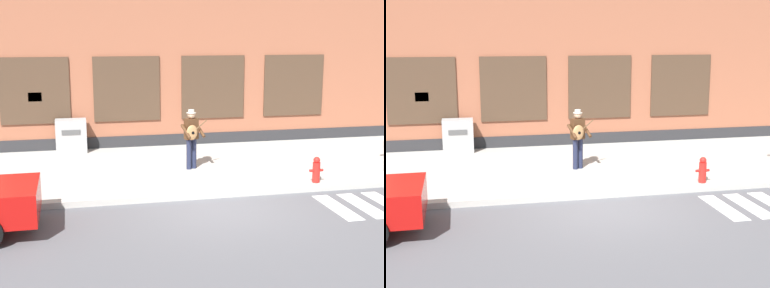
{
  "view_description": "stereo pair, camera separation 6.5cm",
  "coord_description": "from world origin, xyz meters",
  "views": [
    {
      "loc": [
        -3.25,
        -11.71,
        4.08
      ],
      "look_at": [
        -0.47,
        1.05,
        1.37
      ],
      "focal_mm": 50.0,
      "sensor_mm": 36.0,
      "label": 1
    },
    {
      "loc": [
        -3.19,
        -11.72,
        4.08
      ],
      "look_at": [
        -0.47,
        1.05,
        1.37
      ],
      "focal_mm": 50.0,
      "sensor_mm": 36.0,
      "label": 2
    }
  ],
  "objects": [
    {
      "name": "busker",
      "position": [
        -0.0,
        3.23,
        1.16
      ],
      "size": [
        0.78,
        0.66,
        1.76
      ],
      "color": "#1E233D",
      "rests_on": "sidewalk"
    },
    {
      "name": "building_backdrop",
      "position": [
        -0.0,
        8.73,
        4.19
      ],
      "size": [
        28.0,
        4.06,
        8.4
      ],
      "color": "#99563D",
      "rests_on": "ground"
    },
    {
      "name": "sidewalk",
      "position": [
        0.0,
        3.74,
        0.08
      ],
      "size": [
        28.0,
        5.99,
        0.15
      ],
      "color": "#ADAAA3",
      "rests_on": "ground"
    },
    {
      "name": "ground_plane",
      "position": [
        0.0,
        0.0,
        0.0
      ],
      "size": [
        160.0,
        160.0,
        0.0
      ],
      "primitive_type": "plane",
      "color": "#56565B"
    },
    {
      "name": "utility_box",
      "position": [
        -3.46,
        6.28,
        0.71
      ],
      "size": [
        1.01,
        0.59,
        1.12
      ],
      "color": "#9E9E9E",
      "rests_on": "sidewalk"
    },
    {
      "name": "fire_hydrant",
      "position": [
        2.95,
        1.1,
        0.5
      ],
      "size": [
        0.38,
        0.2,
        0.7
      ],
      "color": "red",
      "rests_on": "sidewalk"
    }
  ]
}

